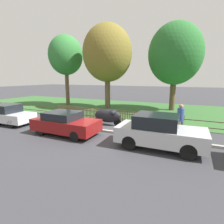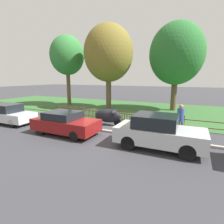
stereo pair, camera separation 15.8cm
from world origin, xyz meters
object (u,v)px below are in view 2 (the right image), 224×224
at_px(tree_behind_motorcycle, 108,53).
at_px(tree_mid_park, 177,54).
at_px(parked_car_black_saloon, 8,114).
at_px(parked_car_navy_estate, 65,123).
at_px(covered_motorcycle, 108,116).
at_px(tree_nearest_kerb, 67,56).
at_px(pedestrian_by_lamp, 180,118).
at_px(parked_car_red_compact, 158,132).

bearing_deg(tree_behind_motorcycle, tree_mid_park, 14.20).
distance_m(parked_car_black_saloon, tree_behind_motorcycle, 10.93).
relative_size(parked_car_black_saloon, parked_car_navy_estate, 1.01).
distance_m(covered_motorcycle, tree_nearest_kerb, 11.77).
xyz_separation_m(parked_car_navy_estate, covered_motorcycle, (1.41, 2.85, 0.00)).
distance_m(parked_car_navy_estate, pedestrian_by_lamp, 6.60).
xyz_separation_m(tree_behind_motorcycle, tree_mid_park, (6.53, 1.65, -0.22)).
xyz_separation_m(tree_behind_motorcycle, pedestrian_by_lamp, (7.83, -6.73, -4.71)).
distance_m(tree_mid_park, pedestrian_by_lamp, 9.59).
bearing_deg(parked_car_black_saloon, tree_nearest_kerb, 98.59).
bearing_deg(parked_car_black_saloon, parked_car_red_compact, -2.29).
relative_size(parked_car_red_compact, tree_nearest_kerb, 0.50).
xyz_separation_m(tree_nearest_kerb, tree_behind_motorcycle, (5.39, 0.00, -0.06)).
height_order(parked_car_red_compact, covered_motorcycle, parked_car_red_compact).
distance_m(tree_nearest_kerb, tree_behind_motorcycle, 5.39).
bearing_deg(covered_motorcycle, tree_mid_park, 63.73).
bearing_deg(tree_mid_park, tree_behind_motorcycle, -165.80).
distance_m(parked_car_black_saloon, tree_nearest_kerb, 10.47).
height_order(parked_car_red_compact, pedestrian_by_lamp, pedestrian_by_lamp).
bearing_deg(tree_mid_park, parked_car_navy_estate, -114.04).
relative_size(covered_motorcycle, tree_mid_park, 0.23).
distance_m(parked_car_navy_estate, tree_behind_motorcycle, 10.61).
relative_size(parked_car_red_compact, tree_mid_park, 0.48).
bearing_deg(tree_nearest_kerb, tree_mid_park, 7.90).
xyz_separation_m(parked_car_black_saloon, tree_behind_motorcycle, (3.67, 8.98, 5.05)).
distance_m(tree_nearest_kerb, pedestrian_by_lamp, 15.58).
distance_m(parked_car_black_saloon, parked_car_navy_estate, 5.38).
xyz_separation_m(parked_car_navy_estate, tree_behind_motorcycle, (-1.71, 9.16, 5.07)).
bearing_deg(parked_car_red_compact, tree_nearest_kerb, 143.45).
bearing_deg(parked_car_navy_estate, tree_nearest_kerb, 127.83).
bearing_deg(tree_behind_motorcycle, parked_car_red_compact, -51.83).
distance_m(parked_car_red_compact, covered_motorcycle, 4.76).
bearing_deg(tree_behind_motorcycle, pedestrian_by_lamp, -40.67).
bearing_deg(covered_motorcycle, parked_car_navy_estate, -119.45).
distance_m(covered_motorcycle, tree_mid_park, 9.92).
xyz_separation_m(parked_car_red_compact, tree_behind_motorcycle, (-7.06, 8.98, 4.94)).
bearing_deg(pedestrian_by_lamp, tree_behind_motorcycle, 160.99).
relative_size(parked_car_black_saloon, pedestrian_by_lamp, 2.16).
relative_size(parked_car_black_saloon, tree_nearest_kerb, 0.49).
height_order(parked_car_navy_estate, tree_nearest_kerb, tree_nearest_kerb).
xyz_separation_m(parked_car_red_compact, covered_motorcycle, (-3.94, 2.67, -0.12)).
height_order(covered_motorcycle, tree_mid_park, tree_mid_park).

